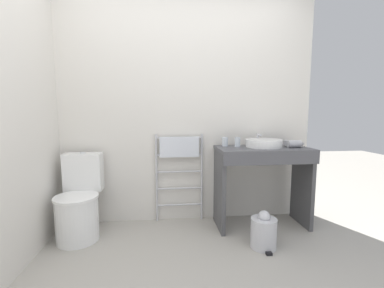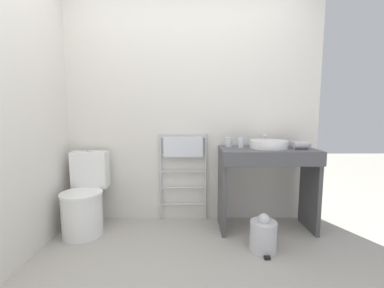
% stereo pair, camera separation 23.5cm
% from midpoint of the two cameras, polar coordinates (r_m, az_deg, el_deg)
% --- Properties ---
extents(wall_back, '(2.85, 0.12, 2.67)m').
position_cam_midpoint_polar(wall_back, '(2.86, 1.61, 9.76)').
color(wall_back, silver).
rests_on(wall_back, ground_plane).
extents(wall_side, '(0.12, 2.08, 2.67)m').
position_cam_midpoint_polar(wall_side, '(2.45, -31.94, 9.19)').
color(wall_side, silver).
rests_on(wall_side, ground_plane).
extents(toilet, '(0.40, 0.53, 0.80)m').
position_cam_midpoint_polar(toilet, '(2.78, -20.53, -11.83)').
color(toilet, white).
rests_on(toilet, ground_plane).
extents(towel_radiator, '(0.52, 0.06, 0.97)m').
position_cam_midpoint_polar(towel_radiator, '(2.79, 0.44, -3.10)').
color(towel_radiator, silver).
rests_on(towel_radiator, ground_plane).
extents(vanity_counter, '(0.94, 0.49, 0.84)m').
position_cam_midpoint_polar(vanity_counter, '(2.75, 18.72, -6.58)').
color(vanity_counter, '#4C4C51').
rests_on(vanity_counter, ground_plane).
extents(sink_basin, '(0.37, 0.37, 0.08)m').
position_cam_midpoint_polar(sink_basin, '(2.74, 19.05, 0.02)').
color(sink_basin, white).
rests_on(sink_basin, vanity_counter).
extents(faucet, '(0.02, 0.10, 0.13)m').
position_cam_midpoint_polar(faucet, '(2.89, 18.01, 1.20)').
color(faucet, silver).
rests_on(faucet, vanity_counter).
extents(cup_near_wall, '(0.06, 0.06, 0.10)m').
position_cam_midpoint_polar(cup_near_wall, '(2.74, 10.64, 0.41)').
color(cup_near_wall, silver).
rests_on(cup_near_wall, vanity_counter).
extents(cup_near_edge, '(0.06, 0.06, 0.10)m').
position_cam_midpoint_polar(cup_near_edge, '(2.70, 13.36, 0.30)').
color(cup_near_edge, silver).
rests_on(cup_near_edge, vanity_counter).
extents(hair_dryer, '(0.18, 0.18, 0.08)m').
position_cam_midpoint_polar(hair_dryer, '(2.80, 25.27, -0.22)').
color(hair_dryer, '#B7B7BC').
rests_on(hair_dryer, vanity_counter).
extents(trash_bin, '(0.23, 0.26, 0.34)m').
position_cam_midpoint_polar(trash_bin, '(2.46, 18.37, -18.73)').
color(trash_bin, silver).
rests_on(trash_bin, ground_plane).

